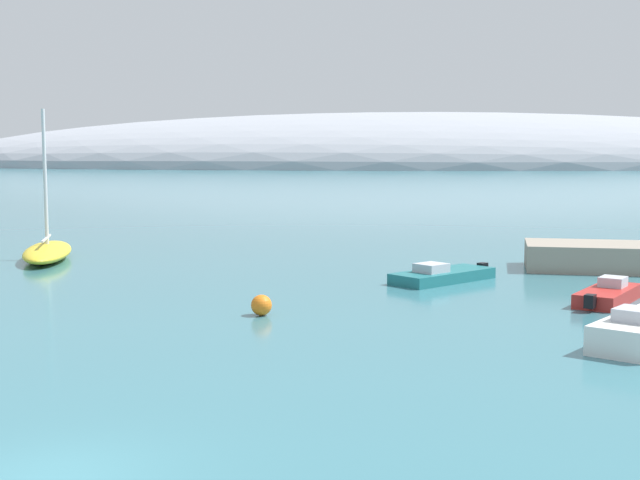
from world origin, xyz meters
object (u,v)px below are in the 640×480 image
at_px(sailboat_yellow_near_shore, 48,251).
at_px(mooring_buoy_orange, 261,305).
at_px(motorboat_red_outer, 608,295).
at_px(motorboat_teal_alongside_breakwater, 442,275).

xyz_separation_m(sailboat_yellow_near_shore, mooring_buoy_orange, (13.58, -14.93, -0.11)).
bearing_deg(motorboat_red_outer, sailboat_yellow_near_shore, 97.12).
bearing_deg(mooring_buoy_orange, motorboat_teal_alongside_breakwater, 49.45).
distance_m(motorboat_teal_alongside_breakwater, motorboat_red_outer, 7.99).
distance_m(sailboat_yellow_near_shore, mooring_buoy_orange, 20.18).
relative_size(motorboat_teal_alongside_breakwater, mooring_buoy_orange, 6.65).
relative_size(sailboat_yellow_near_shore, motorboat_teal_alongside_breakwater, 1.68).
bearing_deg(motorboat_teal_alongside_breakwater, mooring_buoy_orange, 4.98).
height_order(sailboat_yellow_near_shore, motorboat_teal_alongside_breakwater, sailboat_yellow_near_shore).
xyz_separation_m(motorboat_red_outer, mooring_buoy_orange, (-13.43, -3.40, 0.06)).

